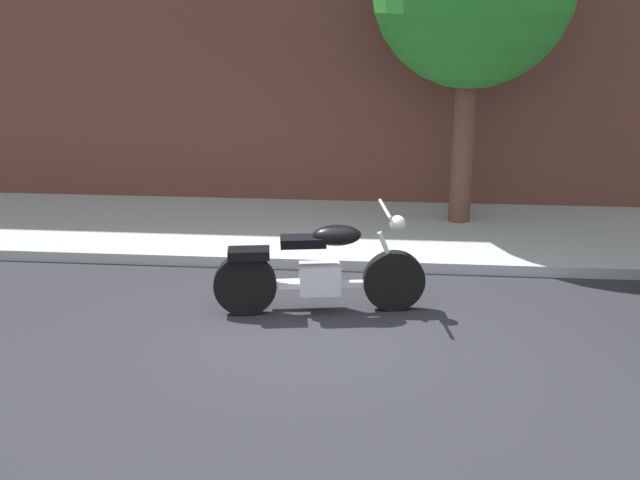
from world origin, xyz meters
TOP-DOWN VIEW (x-y plane):
  - ground_plane at (0.00, 0.00)m, footprint 60.00×60.00m
  - sidewalk at (0.00, 3.20)m, footprint 22.73×2.88m
  - motorcycle at (-0.00, 0.49)m, footprint 2.28×0.73m

SIDE VIEW (x-z plane):
  - ground_plane at x=0.00m, z-range 0.00..0.00m
  - sidewalk at x=0.00m, z-range 0.00..0.14m
  - motorcycle at x=0.00m, z-range -0.11..1.06m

